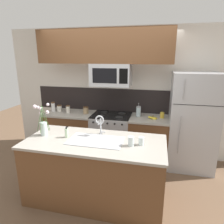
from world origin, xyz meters
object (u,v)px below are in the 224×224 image
Objects in this scene: storage_jar_squat at (86,110)px; drinking_glass at (131,141)px; refrigerator at (192,122)px; stove_range at (111,136)px; flower_vase at (43,125)px; storage_jar_tall at (53,107)px; sink_faucet at (100,122)px; dish_soap_bottle at (67,133)px; storage_jar_short at (68,109)px; banana_bunch at (153,118)px; spare_glass at (141,141)px; coffee_tin at (162,115)px; storage_jar_medium at (59,108)px; french_press at (138,111)px; microwave at (111,75)px.

drinking_glass is (1.11, -1.31, -0.01)m from storage_jar_squat.
refrigerator is at bearing 54.48° from drinking_glass.
storage_jar_squat is at bearing 178.85° from stove_range.
flower_vase is at bearing 176.74° from drinking_glass.
storage_jar_tall is (-2.78, -0.00, 0.12)m from refrigerator.
dish_soap_bottle is at bearing -156.08° from sink_faucet.
banana_bunch is (1.72, -0.03, -0.06)m from storage_jar_short.
refrigerator is 5.80× the size of sink_faucet.
storage_jar_tall reaches higher than banana_bunch.
sink_faucet is 0.67m from spare_glass.
refrigerator reaches higher than storage_jar_squat.
coffee_tin is at bearing 0.85° from storage_jar_tall.
storage_jar_medium is at bearing 107.70° from flower_vase.
storage_jar_squat reaches higher than spare_glass.
banana_bunch is 1.23m from sink_faucet.
french_press is (1.79, 0.04, 0.00)m from storage_jar_tall.
refrigerator reaches higher than french_press.
microwave is at bearing -89.84° from stove_range.
french_press is 2.43× the size of coffee_tin.
dish_soap_bottle is (0.54, -1.20, -0.01)m from storage_jar_short.
coffee_tin is at bearing 73.31° from drinking_glass.
banana_bunch is at bearing 44.82° from dish_soap_bottle.
microwave is at bearing 58.64° from flower_vase.
storage_jar_medium is 1.09× the size of drinking_glass.
storage_jar_medium is at bearing 6.83° from storage_jar_tall.
microwave is at bearing -175.83° from coffee_tin.
coffee_tin is (0.97, 0.07, -0.74)m from microwave.
storage_jar_squat is 1.35m from banana_bunch.
dish_soap_bottle is 1.30× the size of drinking_glass.
storage_jar_medium reaches higher than coffee_tin.
stove_range is 1.57m from refrigerator.
microwave is 1.12m from banana_bunch.
sink_faucet reaches higher than stove_range.
microwave is at bearing -171.22° from french_press.
french_press is at bearing 2.65° from storage_jar_squat.
sink_faucet is (1.34, -1.05, 0.10)m from storage_jar_tall.
drinking_glass is 1.31m from flower_vase.
coffee_tin is at bearing 2.30° from storage_jar_short.
french_press is (1.44, 0.09, 0.02)m from storage_jar_short.
storage_jar_short reaches higher than storage_jar_squat.
spare_glass is at bearing -102.12° from coffee_tin.
refrigerator is 2.26m from dish_soap_bottle.
banana_bunch is at bearing -1.15° from storage_jar_short.
flower_vase is at bearing -143.24° from coffee_tin.
storage_jar_squat is at bearing 134.65° from spare_glass.
storage_jar_medium is 0.84× the size of dish_soap_bottle.
microwave is 1.35m from storage_jar_medium.
storage_jar_squat is at bearing -0.48° from storage_jar_tall.
french_press is at bearing 177.67° from refrigerator.
coffee_tin is at bearing 2.94° from stove_range.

